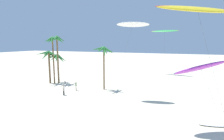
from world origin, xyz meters
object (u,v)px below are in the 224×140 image
palm_tree_2 (48,57)px  flying_kite_3 (133,24)px  flying_kite_0 (201,67)px  grounded_kite_0 (223,125)px  palm_tree_4 (104,53)px  person_near_left (64,90)px  flying_kite_1 (165,31)px  palm_tree_1 (53,43)px  flying_kite_2 (197,9)px  palm_tree_0 (57,44)px  palm_tree_3 (57,59)px  person_mid_field (76,86)px

palm_tree_2 → flying_kite_3: bearing=-9.0°
flying_kite_0 → grounded_kite_0: 7.17m
palm_tree_4 → grounded_kite_0: 21.42m
palm_tree_4 → person_near_left: palm_tree_4 is taller
palm_tree_4 → flying_kite_0: 18.88m
grounded_kite_0 → flying_kite_1: bearing=108.2°
palm_tree_4 → palm_tree_2: bearing=179.4°
palm_tree_1 → flying_kite_2: flying_kite_2 is taller
palm_tree_0 → person_near_left: bearing=-45.8°
flying_kite_3 → person_near_left: size_ratio=7.29×
flying_kite_2 → palm_tree_1: bearing=158.8°
palm_tree_0 → palm_tree_3: (-0.68, 0.71, -3.37)m
grounded_kite_0 → person_near_left: 23.22m
flying_kite_0 → palm_tree_3: bearing=155.9°
palm_tree_1 → flying_kite_0: size_ratio=1.36×
flying_kite_0 → grounded_kite_0: (2.74, 1.98, -6.33)m
palm_tree_0 → flying_kite_0: palm_tree_0 is taller
flying_kite_1 → person_mid_field: bearing=-117.1°
palm_tree_1 → flying_kite_1: flying_kite_1 is taller
palm_tree_2 → palm_tree_1: bearing=15.9°
palm_tree_1 → flying_kite_1: 29.98m
flying_kite_1 → flying_kite_3: flying_kite_1 is taller
flying_kite_1 → palm_tree_2: bearing=-134.6°
palm_tree_0 → flying_kite_2: (26.74, -11.33, 3.49)m
flying_kite_0 → flying_kite_3: 13.03m
flying_kite_2 → flying_kite_0: bearing=-38.1°
palm_tree_1 → flying_kite_0: palm_tree_1 is taller
palm_tree_4 → flying_kite_3: 8.40m
palm_tree_3 → palm_tree_1: bearing=-81.6°
palm_tree_0 → person_mid_field: bearing=-28.7°
palm_tree_4 → flying_kite_3: flying_kite_3 is taller
flying_kite_1 → flying_kite_2: flying_kite_2 is taller
palm_tree_3 → flying_kite_3: size_ratio=0.53×
palm_tree_2 → palm_tree_0: bearing=34.2°
grounded_kite_0 → flying_kite_0: bearing=-144.2°
flying_kite_1 → flying_kite_0: bearing=-77.4°
palm_tree_0 → flying_kite_1: 29.14m
palm_tree_4 → flying_kite_2: flying_kite_2 is taller
flying_kite_1 → person_mid_field: 30.07m
flying_kite_3 → flying_kite_2: bearing=-39.8°
palm_tree_2 → person_near_left: bearing=-35.7°
palm_tree_3 → person_near_left: (7.73, -7.96, -4.30)m
palm_tree_2 → person_near_left: size_ratio=4.32×
flying_kite_2 → person_near_left: 23.00m
flying_kite_0 → flying_kite_3: flying_kite_3 is taller
palm_tree_4 → grounded_kite_0: palm_tree_4 is taller
palm_tree_4 → person_mid_field: palm_tree_4 is taller
flying_kite_0 → palm_tree_1: bearing=158.3°
flying_kite_1 → palm_tree_3: bearing=-135.8°
flying_kite_0 → flying_kite_1: (-7.33, 32.68, 5.61)m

